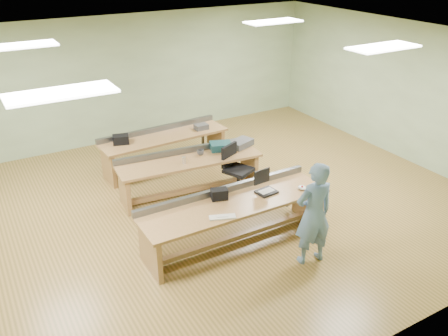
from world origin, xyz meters
The scene contains 22 objects.
floor centered at (0.00, 0.00, 0.00)m, with size 10.00×10.00×0.00m, color olive.
ceiling centered at (0.00, 0.00, 3.00)m, with size 10.00×10.00×0.00m, color silver.
wall_back centered at (0.00, 4.00, 1.50)m, with size 10.00×0.04×3.00m, color #9FBA8D.
wall_front centered at (0.00, -4.00, 1.50)m, with size 10.00×0.04×3.00m, color #9FBA8D.
wall_right centered at (5.00, 0.00, 1.50)m, with size 0.04×8.00×3.00m, color #9FBA8D.
fluor_panels centered at (0.00, 0.00, 2.97)m, with size 6.20×3.50×0.03m.
workbench_front centered at (-0.05, -1.22, 0.56)m, with size 3.17×0.85×0.86m.
workbench_mid centered at (0.04, 0.62, 0.55)m, with size 2.82×0.99×0.86m.
workbench_back centered at (0.10, 1.96, 0.55)m, with size 2.80×0.88×0.86m.
person centered at (0.69, -2.24, 0.83)m, with size 0.61×0.40×1.67m, color #6B8EAF.
laptop_base centered at (0.55, -1.23, 0.77)m, with size 0.32×0.26×0.03m, color black.
laptop_screen centered at (0.53, -1.11, 1.00)m, with size 0.32×0.02×0.25m, color black.
keyboard centered at (-0.46, -1.54, 0.76)m, with size 0.40×0.13×0.02m, color beige.
trackball_mouse centered at (1.13, -1.42, 0.78)m, with size 0.13×0.15×0.06m, color white.
camera_bag centered at (-0.23, -1.02, 0.84)m, with size 0.26×0.17×0.18m, color black.
task_chair centered at (0.83, 0.18, 0.36)m, with size 0.71×0.71×0.99m.
parts_bin_teal centered at (0.78, 0.70, 0.82)m, with size 0.41×0.31×0.14m, color #12373C.
parts_bin_grey centered at (1.21, 0.64, 0.82)m, with size 0.48×0.31×0.13m, color #3D3D3F.
mug centered at (0.31, 0.67, 0.80)m, with size 0.14×0.14×0.11m, color #3D3D3F.
drinks_can centered at (-0.13, 0.48, 0.81)m, with size 0.07×0.07×0.13m, color silver.
storage_box_back centered at (-0.83, 1.98, 0.84)m, with size 0.32×0.23×0.18m, color black.
tray_back centered at (0.96, 1.89, 0.81)m, with size 0.28×0.21×0.11m, color #3D3D3F.
Camera 1 is at (-3.47, -6.80, 4.50)m, focal length 38.00 mm.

